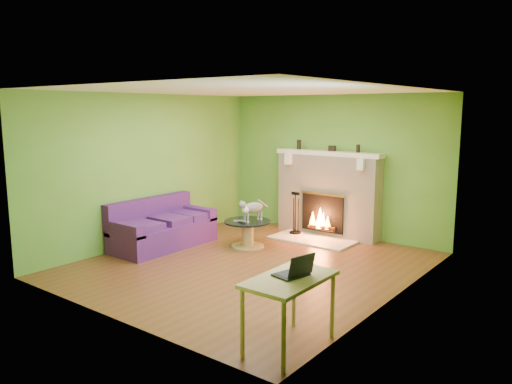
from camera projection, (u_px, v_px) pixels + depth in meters
floor at (251, 265)px, 7.58m from camera, size 5.00×5.00×0.00m
ceiling at (251, 90)px, 7.15m from camera, size 5.00×5.00×0.00m
wall_back at (333, 165)px, 9.32m from camera, size 5.00×0.00×5.00m
wall_front at (108, 205)px, 5.41m from camera, size 5.00×0.00×5.00m
wall_left at (150, 169)px, 8.72m from camera, size 0.00×5.00×5.00m
wall_right at (397, 196)px, 6.01m from camera, size 0.00×5.00×5.00m
window_frame at (364, 184)px, 5.27m from camera, size 0.00×1.20×1.20m
window_pane at (364, 184)px, 5.28m from camera, size 0.00×1.06×1.06m
fireplace at (328, 194)px, 9.26m from camera, size 2.10×0.46×1.58m
hearth at (313, 240)px, 8.98m from camera, size 1.50×0.75×0.03m
mantel at (328, 153)px, 9.12m from camera, size 2.10×0.28×0.08m
sofa at (162, 228)px, 8.55m from camera, size 0.86×1.82×0.82m
coffee_table at (248, 232)px, 8.53m from camera, size 0.80×0.80×0.46m
desk at (290, 286)px, 4.84m from camera, size 0.57×0.98×0.72m
cat at (253, 210)px, 8.46m from camera, size 0.32×0.64×0.38m
remote_silver at (239, 221)px, 8.46m from camera, size 0.16×0.15×0.02m
remote_black at (242, 222)px, 8.34m from camera, size 0.17×0.09×0.02m
laptop at (291, 264)px, 4.86m from camera, size 0.34×0.37×0.24m
fire_tools at (295, 213)px, 9.32m from camera, size 0.21×0.21×0.79m
mantel_vase_left at (299, 144)px, 9.52m from camera, size 0.08×0.08×0.18m
mantel_vase_right at (358, 149)px, 8.78m from camera, size 0.07×0.07×0.14m
mantel_box at (332, 148)px, 9.09m from camera, size 0.12×0.08×0.10m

